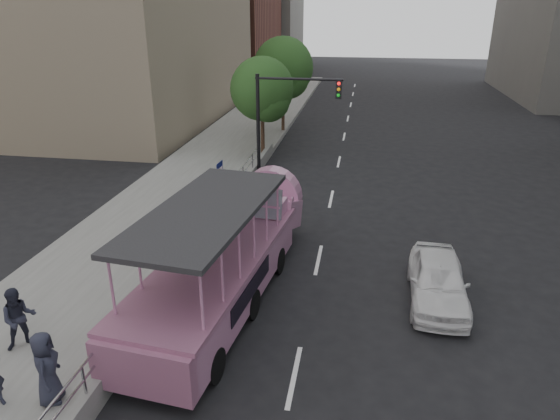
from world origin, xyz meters
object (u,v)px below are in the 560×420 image
Objects in this scene: duck_boat at (229,256)px; traffic_signal at (282,110)px; parking_sign at (221,190)px; street_tree_far at (284,70)px; pedestrian_mid at (19,318)px; street_tree_near at (264,92)px; car at (438,280)px; pedestrian_far at (46,368)px.

traffic_signal reaches higher than duck_boat.
duck_boat is 4.22m from parking_sign.
duck_boat is 1.58× the size of street_tree_far.
street_tree_far is at bearing 46.55° from pedestrian_mid.
pedestrian_mid is at bearing -96.19° from street_tree_far.
duck_boat is 6.25× the size of pedestrian_mid.
pedestrian_mid is at bearing -110.37° from parking_sign.
parking_sign is 7.35m from traffic_signal.
parking_sign is at bearing -87.47° from street_tree_near.
duck_boat is 3.50× the size of parking_sign.
car is at bearing 4.89° from duck_boat.
duck_boat is at bearing 4.98° from pedestrian_mid.
parking_sign reaches higher than car.
street_tree_near is 6.02m from street_tree_far.
parking_sign reaches higher than pedestrian_far.
duck_boat reaches higher than pedestrian_far.
duck_boat is 11.25m from traffic_signal.
car is at bearing -24.42° from parking_sign.
street_tree_far reaches higher than parking_sign.
car is 2.48× the size of pedestrian_mid.
street_tree_near is at bearing 97.12° from duck_boat.
traffic_signal is at bearing 91.08° from duck_boat.
pedestrian_far is (1.76, -1.57, 0.03)m from pedestrian_mid.
pedestrian_mid is 0.29× the size of street_tree_near.
street_tree_far reaches higher than pedestrian_far.
car is at bearing -74.52° from pedestrian_far.
street_tree_near reaches higher than parking_sign.
duck_boat is 20.74m from street_tree_far.
street_tree_far is (-1.40, 9.43, 0.81)m from traffic_signal.
car is at bearing -68.58° from street_tree_far.
pedestrian_mid reaches higher than car.
traffic_signal is 9.57m from street_tree_far.
traffic_signal is 0.81× the size of street_tree_far.
pedestrian_mid is 0.96× the size of pedestrian_far.
pedestrian_mid is 0.31× the size of traffic_signal.
pedestrian_far is at bearing -91.95° from street_tree_far.
pedestrian_far reaches higher than car.
traffic_signal is 3.80m from street_tree_near.
car is 11.34m from pedestrian_mid.
street_tree_near is (-8.01, 13.92, 3.13)m from car.
traffic_signal reaches higher than parking_sign.
traffic_signal is (-0.21, 11.02, 2.27)m from duck_boat.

